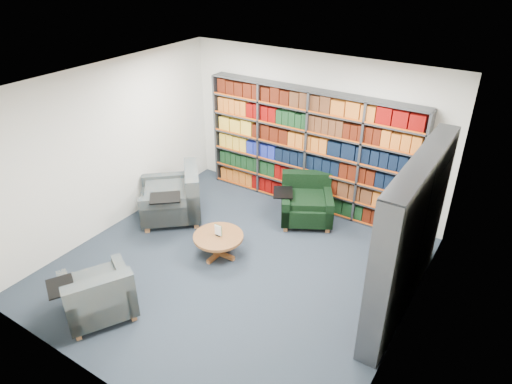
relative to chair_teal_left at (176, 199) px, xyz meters
The scene contains 7 objects.
room_shell 2.11m from the chair_teal_left, 20.75° to the right, with size 5.02×5.02×2.82m.
bookshelf_back 2.52m from the chair_teal_left, 44.43° to the left, with size 4.00×0.28×2.20m.
bookshelf_right 4.13m from the chair_teal_left, ahead, with size 0.28×2.50×2.20m.
chair_teal_left is the anchor object (origin of this frame).
chair_green_right 2.31m from the chair_teal_left, 31.85° to the left, with size 1.19×1.19×0.80m.
chair_teal_front 2.58m from the chair_teal_left, 71.54° to the right, with size 1.16×1.16×0.78m.
coffee_table 1.42m from the chair_teal_left, 21.49° to the right, with size 0.79×0.79×0.55m.
Camera 1 is at (3.28, -4.51, 4.40)m, focal length 32.00 mm.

